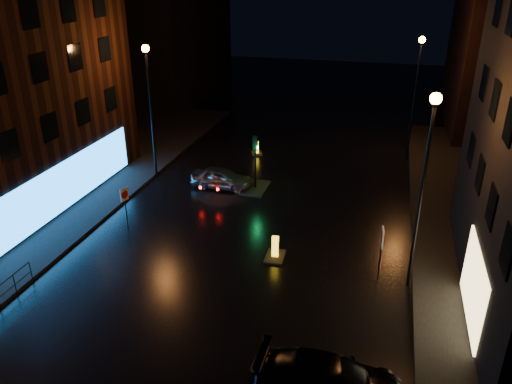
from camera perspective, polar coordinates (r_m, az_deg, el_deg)
ground at (r=19.11m, az=-8.03°, el=-16.94°), size 120.00×120.00×0.00m
pavement_left at (r=31.68m, az=-26.17°, el=-1.37°), size 12.00×44.00×0.15m
building_far_left at (r=53.15m, az=-10.08°, el=18.22°), size 8.00×16.00×14.00m
building_far_right at (r=46.31m, az=26.85°, el=13.89°), size 8.00×14.00×12.00m
street_lamp_lfar at (r=31.18m, az=-12.10°, el=11.03°), size 0.44×0.44×8.37m
street_lamp_rnear at (r=20.31m, az=18.83°, el=2.96°), size 0.44×0.44×8.37m
street_lamp_rfar at (r=35.72m, az=17.90°, el=12.09°), size 0.44×0.44×8.37m
traffic_signal at (r=30.47m, az=-0.09°, el=1.22°), size 1.40×2.40×3.45m
silver_hatchback at (r=30.69m, az=-3.95°, el=1.60°), size 3.75×1.54×1.27m
dark_sedan at (r=16.86m, az=8.69°, el=-20.62°), size 4.88×1.99×1.42m
bollard_near at (r=23.58m, az=2.19°, el=-7.00°), size 0.92×1.33×1.13m
bollard_far at (r=36.32m, az=0.09°, el=4.67°), size 1.09×1.30×0.97m
road_sign_left at (r=26.65m, az=-14.78°, el=-0.63°), size 0.19×0.51×2.14m
road_sign_right at (r=21.88m, az=14.18°, el=-5.55°), size 0.13×0.61×2.52m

